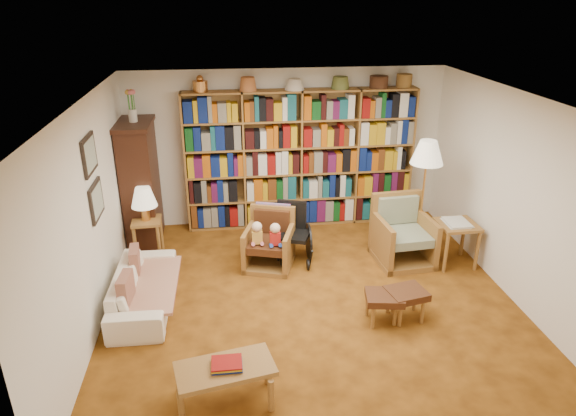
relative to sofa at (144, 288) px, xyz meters
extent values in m
plane|color=#935516|center=(2.05, -0.15, -0.24)|extent=(5.00, 5.00, 0.00)
plane|color=white|center=(2.05, -0.15, 2.26)|extent=(5.00, 5.00, 0.00)
plane|color=white|center=(2.05, 2.35, 1.01)|extent=(5.00, 0.00, 5.00)
plane|color=white|center=(2.05, -2.65, 1.01)|extent=(5.00, 0.00, 5.00)
plane|color=white|center=(-0.45, -0.15, 1.01)|extent=(0.00, 5.00, 5.00)
plane|color=white|center=(4.55, -0.15, 1.01)|extent=(0.00, 5.00, 5.00)
cube|color=olive|center=(2.25, 2.19, 0.86)|extent=(3.60, 0.30, 2.20)
cube|color=#33160E|center=(-0.21, 1.85, 0.66)|extent=(0.45, 0.90, 1.80)
cube|color=#33160E|center=(-0.21, 1.85, 1.59)|extent=(0.50, 0.95, 0.06)
cylinder|color=silver|center=(-0.21, 1.85, 1.71)|extent=(0.12, 0.12, 0.18)
cube|color=black|center=(-0.43, 0.15, 1.66)|extent=(0.03, 0.52, 0.42)
cube|color=gray|center=(-0.42, 0.15, 1.66)|extent=(0.01, 0.44, 0.34)
cube|color=black|center=(-0.43, 0.15, 1.11)|extent=(0.03, 0.52, 0.42)
cube|color=gray|center=(-0.42, 0.15, 1.11)|extent=(0.01, 0.44, 0.34)
imported|color=white|center=(0.00, 0.00, 0.00)|extent=(1.64, 0.67, 0.48)
cube|color=beige|center=(0.05, 0.00, 0.06)|extent=(0.73, 1.35, 0.04)
cube|color=maroon|center=(-0.13, 0.35, 0.21)|extent=(0.14, 0.35, 0.34)
cube|color=maroon|center=(-0.13, -0.35, 0.21)|extent=(0.15, 0.37, 0.36)
cube|color=olive|center=(-0.10, 1.33, 0.30)|extent=(0.42, 0.42, 0.04)
cylinder|color=olive|center=(-0.26, 1.17, 0.02)|extent=(0.05, 0.05, 0.52)
cylinder|color=olive|center=(0.06, 1.17, 0.02)|extent=(0.05, 0.05, 0.52)
cylinder|color=olive|center=(-0.26, 1.50, 0.02)|extent=(0.05, 0.05, 0.52)
cylinder|color=olive|center=(0.06, 1.50, 0.02)|extent=(0.05, 0.05, 0.52)
cylinder|color=#CF8F42|center=(-0.10, 1.33, 0.42)|extent=(0.12, 0.12, 0.20)
cone|color=beige|center=(-0.10, 1.33, 0.67)|extent=(0.36, 0.36, 0.28)
cube|color=olive|center=(1.60, 0.78, -0.20)|extent=(0.81, 0.82, 0.07)
cube|color=olive|center=(1.32, 0.78, 0.05)|extent=(0.26, 0.65, 0.57)
cube|color=olive|center=(1.89, 0.78, 0.05)|extent=(0.26, 0.65, 0.57)
cube|color=olive|center=(1.60, 1.08, 0.16)|extent=(0.63, 0.26, 0.80)
cube|color=#462512|center=(1.60, 0.75, 0.12)|extent=(0.64, 0.68, 0.11)
cube|color=#462512|center=(1.60, 1.02, 0.35)|extent=(0.50, 0.23, 0.34)
cube|color=#C4346C|center=(1.60, 1.11, 0.40)|extent=(0.49, 0.20, 0.35)
cube|color=olive|center=(3.50, 0.68, -0.20)|extent=(0.81, 0.84, 0.08)
cube|color=olive|center=(3.17, 0.68, 0.09)|extent=(0.14, 0.78, 0.66)
cube|color=olive|center=(3.84, 0.68, 0.09)|extent=(0.14, 0.78, 0.66)
cube|color=olive|center=(3.50, 1.03, 0.23)|extent=(0.75, 0.14, 0.93)
cube|color=gray|center=(3.50, 0.65, 0.18)|extent=(0.63, 0.70, 0.12)
cube|color=gray|center=(3.50, 0.95, 0.45)|extent=(0.59, 0.15, 0.39)
cube|color=black|center=(1.96, 0.87, 0.18)|extent=(0.54, 0.54, 0.06)
cube|color=black|center=(1.96, 1.07, 0.41)|extent=(0.41, 0.19, 0.42)
cylinder|color=black|center=(1.73, 0.96, 0.02)|extent=(0.03, 0.52, 0.52)
cylinder|color=black|center=(2.19, 0.96, 0.02)|extent=(0.03, 0.52, 0.52)
cylinder|color=black|center=(1.80, 0.61, -0.16)|extent=(0.03, 0.15, 0.15)
cylinder|color=black|center=(2.13, 0.61, -0.16)|extent=(0.03, 0.15, 0.15)
cylinder|color=#CF8F42|center=(3.81, 0.90, -0.22)|extent=(0.29, 0.29, 0.03)
cylinder|color=#CF8F42|center=(3.81, 0.90, 0.48)|extent=(0.03, 0.03, 1.44)
cone|color=beige|center=(3.81, 0.90, 1.30)|extent=(0.45, 0.45, 0.33)
cube|color=olive|center=(4.20, 0.53, 0.36)|extent=(0.53, 0.53, 0.04)
cylinder|color=olive|center=(3.98, 0.31, 0.05)|extent=(0.05, 0.05, 0.58)
cylinder|color=olive|center=(4.42, 0.31, 0.05)|extent=(0.05, 0.05, 0.58)
cylinder|color=olive|center=(3.98, 0.76, 0.05)|extent=(0.05, 0.05, 0.58)
cylinder|color=olive|center=(4.42, 0.76, 0.05)|extent=(0.05, 0.05, 0.58)
cube|color=silver|center=(4.20, 0.53, 0.40)|extent=(0.31, 0.39, 0.03)
cube|color=#462512|center=(2.81, -0.69, 0.08)|extent=(0.48, 0.42, 0.09)
cylinder|color=olive|center=(2.65, -0.82, -0.10)|extent=(0.04, 0.04, 0.28)
cylinder|color=olive|center=(2.97, -0.82, -0.10)|extent=(0.04, 0.04, 0.28)
cylinder|color=olive|center=(2.65, -0.57, -0.10)|extent=(0.04, 0.04, 0.28)
cylinder|color=olive|center=(2.97, -0.57, -0.10)|extent=(0.04, 0.04, 0.28)
cube|color=#462512|center=(3.08, -0.66, 0.09)|extent=(0.50, 0.45, 0.09)
cylinder|color=olive|center=(2.92, -0.79, -0.10)|extent=(0.04, 0.04, 0.28)
cylinder|color=olive|center=(3.24, -0.79, -0.10)|extent=(0.04, 0.04, 0.28)
cylinder|color=olive|center=(2.92, -0.53, -0.10)|extent=(0.04, 0.04, 0.28)
cylinder|color=olive|center=(3.24, -0.53, -0.10)|extent=(0.04, 0.04, 0.28)
cube|color=olive|center=(0.97, -1.73, 0.13)|extent=(0.97, 0.62, 0.05)
cylinder|color=olive|center=(0.56, -1.91, -0.07)|extent=(0.06, 0.06, 0.34)
cylinder|color=olive|center=(1.38, -1.91, -0.07)|extent=(0.06, 0.06, 0.34)
cylinder|color=olive|center=(0.56, -1.55, -0.07)|extent=(0.06, 0.06, 0.34)
cylinder|color=olive|center=(1.38, -1.55, -0.07)|extent=(0.06, 0.06, 0.34)
cube|color=brown|center=(0.97, -1.73, 0.18)|extent=(0.32, 0.27, 0.05)
camera|label=1|loc=(1.07, -5.54, 3.33)|focal=32.00mm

